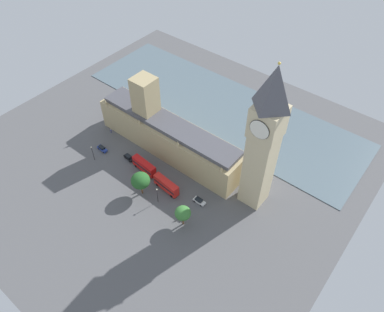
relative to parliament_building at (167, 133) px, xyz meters
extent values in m
plane|color=#565659|center=(1.99, 1.52, -7.88)|extent=(142.56, 142.56, 0.00)
cube|color=slate|center=(-34.15, 1.52, -7.75)|extent=(40.27, 128.31, 0.25)
cube|color=tan|center=(-0.01, 1.52, -1.61)|extent=(12.91, 62.32, 12.54)
cube|color=tan|center=(-0.01, -9.70, 6.37)|extent=(7.78, 7.78, 28.50)
cube|color=#4C4C54|center=(-0.01, 1.52, 5.47)|extent=(9.81, 59.83, 1.60)
cone|color=tan|center=(6.05, -26.53, 6.04)|extent=(1.20, 1.20, 2.75)
cone|color=tan|center=(6.05, -7.83, 5.64)|extent=(1.20, 1.20, 1.96)
cone|color=tan|center=(6.05, 10.87, 5.84)|extent=(1.20, 1.20, 2.34)
cone|color=tan|center=(6.05, 29.56, 5.64)|extent=(1.20, 1.20, 1.95)
cube|color=#CCBA8E|center=(-0.27, 39.52, 7.11)|extent=(7.88, 7.88, 29.97)
cube|color=#CCBA8E|center=(-0.27, 39.52, 27.21)|extent=(8.67, 8.67, 10.23)
cylinder|color=silver|center=(4.22, 39.52, 27.21)|extent=(0.25, 5.99, 5.99)
torus|color=black|center=(4.22, 39.52, 27.21)|extent=(0.24, 6.23, 6.23)
cylinder|color=silver|center=(-0.27, 35.04, 27.21)|extent=(5.99, 0.25, 5.99)
torus|color=black|center=(-0.27, 35.04, 27.21)|extent=(6.23, 0.24, 6.23)
pyramid|color=#4C4C54|center=(-0.27, 39.52, 38.86)|extent=(8.67, 8.67, 13.07)
sphere|color=gold|center=(-0.27, 39.52, 45.80)|extent=(0.80, 0.80, 0.80)
cube|color=navy|center=(17.01, -19.23, -7.16)|extent=(1.97, 4.73, 0.75)
cube|color=black|center=(17.00, -19.46, -6.46)|extent=(1.58, 2.67, 0.65)
cylinder|color=black|center=(16.32, -17.70, -7.54)|extent=(0.29, 0.69, 0.68)
cylinder|color=black|center=(17.87, -17.79, -7.54)|extent=(0.29, 0.69, 0.68)
cylinder|color=black|center=(16.15, -20.66, -7.54)|extent=(0.29, 0.69, 0.68)
cylinder|color=black|center=(17.70, -20.75, -7.54)|extent=(0.29, 0.69, 0.68)
cube|color=black|center=(13.87, -7.58, -7.16)|extent=(2.30, 4.66, 0.75)
cube|color=black|center=(13.84, -7.80, -6.46)|extent=(1.78, 2.67, 0.65)
cylinder|color=black|center=(13.23, -6.06, -7.54)|extent=(0.33, 0.70, 0.68)
cylinder|color=black|center=(14.84, -6.25, -7.54)|extent=(0.33, 0.70, 0.68)
cylinder|color=black|center=(12.89, -8.91, -7.54)|extent=(0.33, 0.70, 0.68)
cylinder|color=black|center=(14.50, -9.10, -7.54)|extent=(0.33, 0.70, 0.68)
cube|color=red|center=(14.32, 1.32, -5.23)|extent=(3.33, 10.67, 4.20)
cube|color=black|center=(14.32, 1.32, -5.14)|extent=(3.36, 10.27, 0.70)
cylinder|color=black|center=(13.47, 5.07, -7.33)|extent=(0.44, 1.12, 1.10)
cylinder|color=black|center=(15.76, 4.89, -7.33)|extent=(0.44, 1.12, 1.10)
cylinder|color=black|center=(12.88, -2.26, -7.33)|extent=(0.44, 1.12, 1.10)
cylinder|color=black|center=(15.17, -2.44, -7.33)|extent=(0.44, 1.12, 1.10)
cube|color=red|center=(16.00, 13.68, -5.23)|extent=(3.35, 10.67, 4.20)
cube|color=black|center=(16.00, 13.68, -5.14)|extent=(3.38, 10.28, 0.70)
cylinder|color=black|center=(15.15, 17.44, -7.33)|extent=(0.44, 1.12, 1.10)
cylinder|color=black|center=(17.45, 17.25, -7.33)|extent=(0.44, 1.12, 1.10)
cylinder|color=black|center=(14.55, 10.11, -7.33)|extent=(0.44, 1.12, 1.10)
cylinder|color=black|center=(16.84, 9.93, -7.33)|extent=(0.44, 1.12, 1.10)
cube|color=silver|center=(13.14, 26.25, -7.16)|extent=(2.03, 4.57, 0.75)
cube|color=black|center=(13.14, 26.02, -6.46)|extent=(1.67, 2.57, 0.65)
cylinder|color=black|center=(12.32, 27.72, -7.54)|extent=(0.27, 0.69, 0.68)
cylinder|color=black|center=(14.05, 27.67, -7.54)|extent=(0.27, 0.69, 0.68)
cylinder|color=black|center=(12.24, 24.83, -7.54)|extent=(0.27, 0.69, 0.68)
cylinder|color=black|center=(13.97, 24.78, -7.54)|extent=(0.27, 0.69, 0.68)
cylinder|color=navy|center=(7.74, -24.38, -7.18)|extent=(0.65, 0.65, 1.40)
sphere|color=beige|center=(7.74, -24.38, -6.34)|extent=(0.27, 0.27, 0.27)
cube|color=gray|center=(7.92, -24.14, -7.11)|extent=(0.32, 0.28, 0.25)
cylinder|color=brown|center=(23.33, 27.47, -5.80)|extent=(0.56, 0.56, 4.15)
ellipsoid|color=#387533|center=(23.33, 27.47, -1.76)|extent=(5.25, 5.25, 4.46)
cylinder|color=brown|center=(22.48, 7.99, -5.72)|extent=(0.56, 0.56, 4.31)
ellipsoid|color=#235623|center=(22.48, 7.99, -1.09)|extent=(6.59, 6.59, 5.60)
cylinder|color=black|center=(22.39, -17.65, -4.67)|extent=(0.18, 0.18, 6.42)
sphere|color=#F2EAC6|center=(22.39, -17.65, -1.17)|extent=(0.56, 0.56, 0.56)
cylinder|color=black|center=(21.86, 14.89, -4.65)|extent=(0.18, 0.18, 6.46)
sphere|color=#F2EAC6|center=(21.86, 14.89, -1.14)|extent=(0.56, 0.56, 0.56)
camera|label=1|loc=(73.37, 71.56, 93.96)|focal=34.01mm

